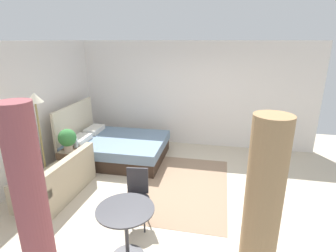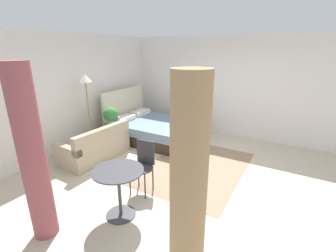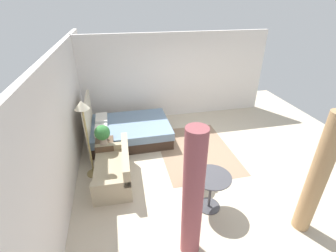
% 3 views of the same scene
% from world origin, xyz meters
% --- Properties ---
extents(ground_plane, '(8.31, 9.13, 0.02)m').
position_xyz_m(ground_plane, '(0.00, 0.00, -0.01)').
color(ground_plane, beige).
extents(wall_back, '(8.31, 0.12, 2.73)m').
position_xyz_m(wall_back, '(0.00, 3.07, 1.37)').
color(wall_back, silver).
rests_on(wall_back, ground).
extents(wall_right, '(0.12, 6.13, 2.73)m').
position_xyz_m(wall_right, '(2.66, 0.00, 1.37)').
color(wall_right, silver).
rests_on(wall_right, ground).
extents(area_rug, '(2.58, 1.86, 0.01)m').
position_xyz_m(area_rug, '(0.31, 0.01, 0.00)').
color(area_rug, '#93755B').
rests_on(area_rug, ground).
extents(bed, '(1.71, 2.22, 1.29)m').
position_xyz_m(bed, '(1.29, 1.73, 0.29)').
color(bed, '#38281E').
rests_on(bed, ground).
extents(couch, '(1.53, 0.81, 0.77)m').
position_xyz_m(couch, '(-0.43, 2.14, 0.26)').
color(couch, tan).
rests_on(couch, ground).
extents(nightstand, '(0.52, 0.44, 0.53)m').
position_xyz_m(nightstand, '(0.42, 2.34, 0.26)').
color(nightstand, brown).
rests_on(nightstand, ground).
extents(potted_plant, '(0.37, 0.37, 0.49)m').
position_xyz_m(potted_plant, '(0.32, 2.35, 0.81)').
color(potted_plant, tan).
rests_on(potted_plant, nightstand).
extents(vase, '(0.08, 0.08, 0.19)m').
position_xyz_m(vase, '(0.54, 2.31, 0.62)').
color(vase, silver).
rests_on(vase, nightstand).
extents(floor_lamp, '(0.32, 0.32, 1.83)m').
position_xyz_m(floor_lamp, '(-0.10, 2.63, 1.47)').
color(floor_lamp, '#99844C').
rests_on(floor_lamp, ground).
extents(balcony_table, '(0.73, 0.73, 0.76)m').
position_xyz_m(balcony_table, '(-1.63, 0.37, 0.53)').
color(balcony_table, '#3F3F44').
rests_on(balcony_table, ground).
extents(cafe_chair_near_window, '(0.46, 0.46, 0.90)m').
position_xyz_m(cafe_chair_near_window, '(-0.90, 0.47, 0.54)').
color(cafe_chair_near_window, '#2D2D33').
rests_on(cafe_chair_near_window, ground).
extents(curtain_left, '(0.29, 0.29, 2.26)m').
position_xyz_m(curtain_left, '(-2.41, -1.08, 1.13)').
color(curtain_left, tan).
rests_on(curtain_left, ground).
extents(curtain_right, '(0.30, 0.30, 2.26)m').
position_xyz_m(curtain_right, '(-2.41, 1.01, 1.13)').
color(curtain_right, '#994C51').
rests_on(curtain_right, ground).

